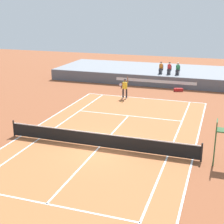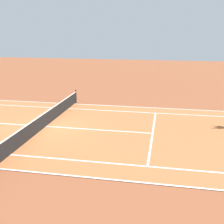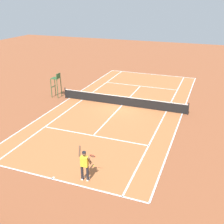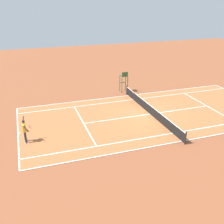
{
  "view_description": "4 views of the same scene",
  "coord_description": "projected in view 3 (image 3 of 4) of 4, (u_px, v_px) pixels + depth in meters",
  "views": [
    {
      "loc": [
        6.6,
        -17.26,
        8.05
      ],
      "look_at": [
        -0.53,
        3.96,
        1.0
      ],
      "focal_mm": 53.46,
      "sensor_mm": 36.0,
      "label": 1
    },
    {
      "loc": [
        15.28,
        6.96,
        5.7
      ],
      "look_at": [
        -0.53,
        3.96,
        1.0
      ],
      "focal_mm": 45.66,
      "sensor_mm": 36.0,
      "label": 2
    },
    {
      "loc": [
        -7.58,
        22.46,
        9.33
      ],
      "look_at": [
        -0.53,
        3.96,
        1.0
      ],
      "focal_mm": 44.1,
      "sensor_mm": 36.0,
      "label": 3
    },
    {
      "loc": [
        -20.93,
        10.91,
        10.26
      ],
      "look_at": [
        -0.53,
        3.96,
        1.0
      ],
      "focal_mm": 43.25,
      "sensor_mm": 36.0,
      "label": 4
    }
  ],
  "objects": [
    {
      "name": "tennis_player",
      "position": [
        85.0,
        165.0,
        14.75
      ],
      "size": [
        0.76,
        0.66,
        2.08
      ],
      "color": "#232328",
      "rests_on": "ground"
    },
    {
      "name": "court",
      "position": [
        122.0,
        106.0,
        25.45
      ],
      "size": [
        11.08,
        23.88,
        0.03
      ],
      "color": "#B76638",
      "rests_on": "ground"
    },
    {
      "name": "ground_plane",
      "position": [
        122.0,
        106.0,
        25.45
      ],
      "size": [
        80.0,
        80.0,
        0.0
      ],
      "primitive_type": "plane",
      "color": "brown"
    },
    {
      "name": "tennis_ball",
      "position": [
        94.0,
        166.0,
        16.35
      ],
      "size": [
        0.07,
        0.07,
        0.07
      ],
      "primitive_type": "sphere",
      "color": "#D1E533",
      "rests_on": "ground"
    },
    {
      "name": "umpire_chair",
      "position": [
        56.0,
        82.0,
        27.1
      ],
      "size": [
        0.77,
        0.77,
        2.44
      ],
      "color": "#2D562D",
      "rests_on": "ground"
    },
    {
      "name": "net",
      "position": [
        122.0,
        100.0,
        25.25
      ],
      "size": [
        11.98,
        0.1,
        1.07
      ],
      "color": "black",
      "rests_on": "ground"
    }
  ]
}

